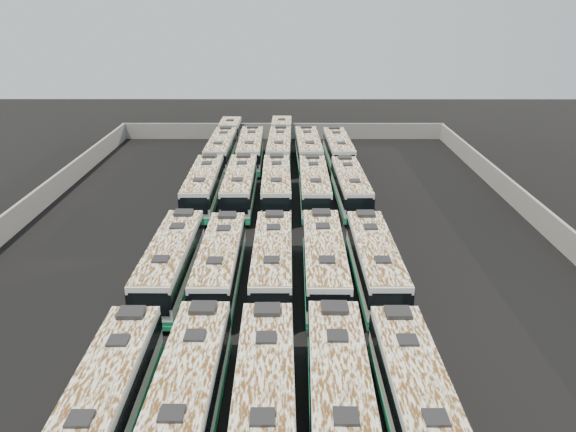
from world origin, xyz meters
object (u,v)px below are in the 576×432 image
object	(u,v)px
bus_midback_center	(276,187)
bus_back_right	(308,150)
bus_front_far_right	(417,403)
bus_front_left	(187,399)
bus_midfront_center	(273,263)
bus_midfront_far_left	(171,262)
bus_midfront_far_right	(375,263)
bus_midback_far_right	(350,187)
bus_back_far_left	(225,143)
bus_back_far_right	(338,150)
bus_front_far_left	(105,404)
bus_midback_far_left	(204,187)
bus_front_right	(340,401)
bus_back_left	(251,150)
bus_back_center	(280,143)
bus_midfront_right	(324,263)
bus_front_center	(265,402)
bus_midfront_left	(220,263)
bus_midback_right	(314,187)
bus_midback_left	(240,186)

from	to	relation	value
bus_midback_center	bus_back_right	world-z (taller)	bus_back_right
bus_front_far_right	bus_front_left	bearing A→B (deg)	178.44
bus_midfront_center	bus_midfront_far_left	bearing A→B (deg)	179.80
bus_midfront_center	bus_midfront_far_right	xyz separation A→B (m)	(6.93, -0.00, 0.01)
bus_midback_far_right	bus_midfront_far_left	bearing A→B (deg)	-131.56
bus_back_far_left	bus_back_far_right	size ratio (longest dim) A/B	1.55
bus_front_far_left	bus_midback_far_left	xyz separation A→B (m)	(0.01, 30.65, 0.04)
bus_front_right	bus_back_left	world-z (taller)	bus_front_right
bus_midback_center	bus_back_center	world-z (taller)	bus_midback_center
bus_front_right	bus_back_far_right	bearing A→B (deg)	86.55
bus_midfront_right	bus_back_far_right	world-z (taller)	bus_midfront_right
bus_midback_far_right	bus_back_left	world-z (taller)	bus_back_left
bus_front_far_right	bus_front_center	bearing A→B (deg)	179.58
bus_back_far_left	bus_back_far_right	bearing A→B (deg)	-12.87
bus_midfront_right	bus_back_center	bearing A→B (deg)	96.39
bus_front_far_right	bus_midfront_left	bearing A→B (deg)	125.86
bus_back_right	bus_midfront_right	bearing A→B (deg)	-91.21
bus_midfront_far_right	bus_midback_far_right	bearing A→B (deg)	89.62
bus_midfront_far_left	bus_back_center	bearing A→B (deg)	78.74
bus_back_right	bus_midfront_far_left	bearing A→B (deg)	-110.10
bus_front_far_left	bus_front_far_right	bearing A→B (deg)	-0.01
bus_midfront_far_left	bus_midback_far_right	distance (m)	21.47
bus_back_left	bus_back_far_right	bearing A→B (deg)	-0.59
bus_midfront_far_left	bus_midback_right	bearing A→B (deg)	57.75
bus_midfront_center	bus_back_center	distance (m)	33.84
bus_midfront_far_right	bus_front_right	bearing A→B (deg)	-104.47
bus_front_center	bus_midfront_left	bearing A→B (deg)	103.65
bus_back_far_left	bus_midfront_right	bearing A→B (deg)	-72.50
bus_front_left	bus_midback_far_left	bearing A→B (deg)	97.23
bus_back_far_left	bus_front_right	bearing A→B (deg)	-77.46
bus_front_center	bus_front_far_right	size ratio (longest dim) A/B	1.03
bus_back_right	bus_front_left	bearing A→B (deg)	-100.17
bus_front_left	bus_back_left	size ratio (longest dim) A/B	0.99
bus_front_right	bus_midback_far_left	world-z (taller)	bus_front_right
bus_front_far_right	bus_midback_right	size ratio (longest dim) A/B	0.98
bus_midfront_left	bus_midback_left	xyz separation A→B (m)	(-0.02, 16.54, 0.06)
bus_midfront_far_left	bus_midfront_right	world-z (taller)	bus_midfront_right
bus_front_right	bus_back_center	size ratio (longest dim) A/B	0.66
bus_midfront_center	bus_midfront_right	world-z (taller)	bus_midfront_right
bus_back_right	bus_front_far_right	bearing A→B (deg)	-87.00
bus_midfront_right	bus_midback_center	size ratio (longest dim) A/B	1.01
bus_midfront_far_left	bus_back_center	xyz separation A→B (m)	(6.90, 33.83, -0.00)
bus_front_far_right	bus_midback_far_left	bearing A→B (deg)	113.83
bus_midback_far_right	bus_back_far_left	size ratio (longest dim) A/B	0.64
bus_midback_far_left	bus_midback_far_right	bearing A→B (deg)	-0.76
bus_front_left	bus_front_right	world-z (taller)	bus_front_right
bus_front_far_left	bus_back_left	world-z (taller)	bus_back_left
bus_front_left	bus_midback_left	xyz separation A→B (m)	(-0.12, 30.41, 0.01)
bus_front_center	bus_front_right	bearing A→B (deg)	-0.10
bus_front_far_right	bus_midfront_right	xyz separation A→B (m)	(-3.33, 14.02, 0.07)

